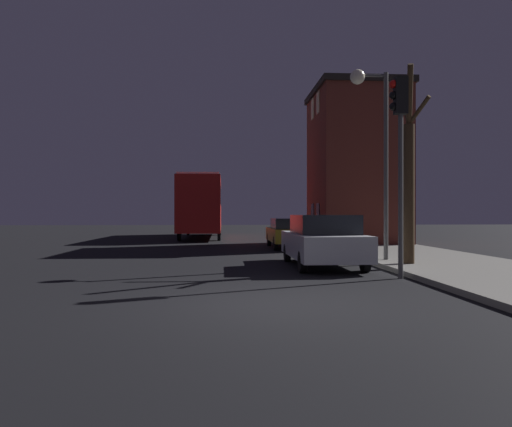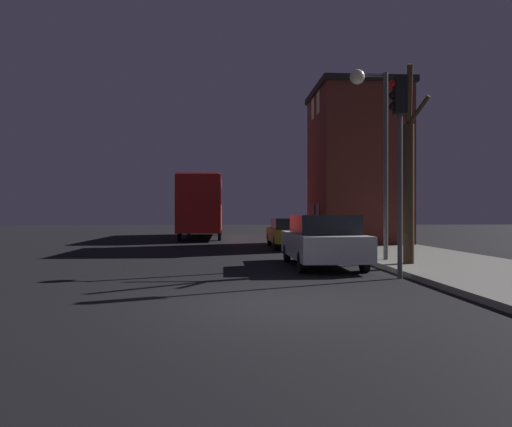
{
  "view_description": "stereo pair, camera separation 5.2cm",
  "coord_description": "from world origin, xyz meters",
  "px_view_note": "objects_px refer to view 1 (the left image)",
  "views": [
    {
      "loc": [
        -0.84,
        -8.75,
        1.57
      ],
      "look_at": [
        0.44,
        10.22,
        1.57
      ],
      "focal_mm": 35.0,
      "sensor_mm": 36.0,
      "label": 1
    },
    {
      "loc": [
        -0.79,
        -8.76,
        1.57
      ],
      "look_at": [
        0.44,
        10.22,
        1.57
      ],
      "focal_mm": 35.0,
      "sensor_mm": 36.0,
      "label": 2
    }
  ],
  "objects_px": {
    "bare_tree": "(409,178)",
    "traffic_light": "(399,135)",
    "bus": "(202,203)",
    "car_near_lane": "(323,240)",
    "car_mid_lane": "(289,232)",
    "streetlamp": "(373,123)"
  },
  "relations": [
    {
      "from": "traffic_light",
      "to": "bus",
      "type": "distance_m",
      "value": 21.64
    },
    {
      "from": "bare_tree",
      "to": "traffic_light",
      "type": "bearing_deg",
      "value": -116.05
    },
    {
      "from": "traffic_light",
      "to": "streetlamp",
      "type": "bearing_deg",
      "value": 83.31
    },
    {
      "from": "traffic_light",
      "to": "car_mid_lane",
      "type": "distance_m",
      "value": 11.19
    },
    {
      "from": "car_near_lane",
      "to": "bus",
      "type": "bearing_deg",
      "value": 103.35
    },
    {
      "from": "bus",
      "to": "car_near_lane",
      "type": "relative_size",
      "value": 2.41
    },
    {
      "from": "streetlamp",
      "to": "bare_tree",
      "type": "relative_size",
      "value": 1.07
    },
    {
      "from": "car_near_lane",
      "to": "car_mid_lane",
      "type": "height_order",
      "value": "car_near_lane"
    },
    {
      "from": "streetlamp",
      "to": "bare_tree",
      "type": "height_order",
      "value": "streetlamp"
    },
    {
      "from": "traffic_light",
      "to": "car_near_lane",
      "type": "height_order",
      "value": "traffic_light"
    },
    {
      "from": "traffic_light",
      "to": "bare_tree",
      "type": "bearing_deg",
      "value": 63.95
    },
    {
      "from": "streetlamp",
      "to": "bus",
      "type": "distance_m",
      "value": 18.53
    },
    {
      "from": "bus",
      "to": "traffic_light",
      "type": "bearing_deg",
      "value": -74.98
    },
    {
      "from": "streetlamp",
      "to": "bus",
      "type": "height_order",
      "value": "streetlamp"
    },
    {
      "from": "streetlamp",
      "to": "car_near_lane",
      "type": "distance_m",
      "value": 4.05
    },
    {
      "from": "traffic_light",
      "to": "bus",
      "type": "xyz_separation_m",
      "value": [
        -5.6,
        20.87,
        -1.19
      ]
    },
    {
      "from": "car_mid_lane",
      "to": "streetlamp",
      "type": "bearing_deg",
      "value": -77.45
    },
    {
      "from": "car_near_lane",
      "to": "bare_tree",
      "type": "bearing_deg",
      "value": -13.39
    },
    {
      "from": "bare_tree",
      "to": "car_mid_lane",
      "type": "xyz_separation_m",
      "value": [
        -2.3,
        8.56,
        -1.87
      ]
    },
    {
      "from": "bare_tree",
      "to": "bus",
      "type": "xyz_separation_m",
      "value": [
        -6.68,
        18.66,
        -0.32
      ]
    },
    {
      "from": "bus",
      "to": "car_mid_lane",
      "type": "relative_size",
      "value": 2.53
    },
    {
      "from": "traffic_light",
      "to": "bus",
      "type": "height_order",
      "value": "traffic_light"
    }
  ]
}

